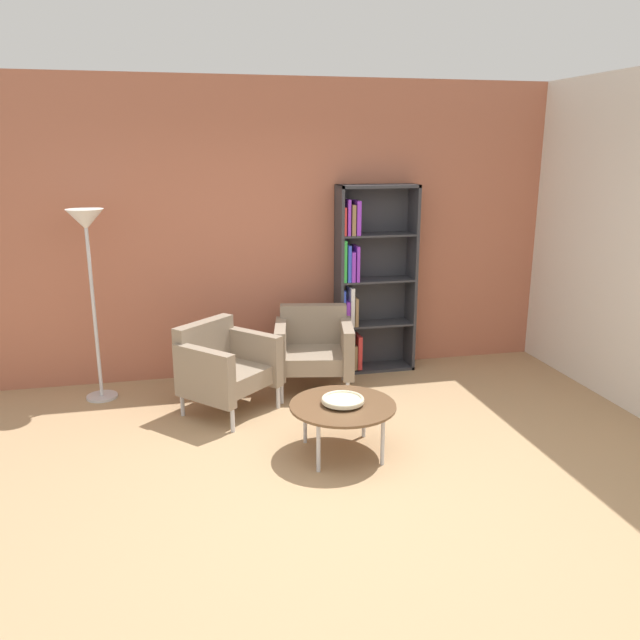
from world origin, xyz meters
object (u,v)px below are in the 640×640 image
(armchair_near_window, at_px, (224,366))
(floor_lamp_torchiere, at_px, (88,243))
(coffee_table_low, at_px, (343,408))
(decorative_bowl, at_px, (343,400))
(bookshelf_tall, at_px, (367,283))
(armchair_corner_red, at_px, (314,348))

(armchair_near_window, height_order, floor_lamp_torchiere, floor_lamp_torchiere)
(coffee_table_low, bearing_deg, decorative_bowl, 90.00)
(bookshelf_tall, height_order, coffee_table_low, bookshelf_tall)
(bookshelf_tall, xyz_separation_m, armchair_near_window, (-1.52, -0.79, -0.50))
(bookshelf_tall, relative_size, armchair_near_window, 2.00)
(decorative_bowl, bearing_deg, coffee_table_low, -90.00)
(armchair_corner_red, relative_size, floor_lamp_torchiere, 0.47)
(decorative_bowl, relative_size, armchair_corner_red, 0.39)
(bookshelf_tall, relative_size, coffee_table_low, 2.37)
(bookshelf_tall, bearing_deg, armchair_near_window, -152.72)
(bookshelf_tall, bearing_deg, armchair_corner_red, -145.34)
(coffee_table_low, height_order, decorative_bowl, decorative_bowl)
(coffee_table_low, relative_size, floor_lamp_torchiere, 0.46)
(armchair_near_window, xyz_separation_m, floor_lamp_torchiere, (-1.10, 0.54, 1.03))
(coffee_table_low, xyz_separation_m, floor_lamp_torchiere, (-1.90, 1.57, 1.08))
(decorative_bowl, distance_m, floor_lamp_torchiere, 2.67)
(armchair_corner_red, bearing_deg, decorative_bowl, -82.03)
(bookshelf_tall, distance_m, coffee_table_low, 2.03)
(coffee_table_low, distance_m, armchair_near_window, 1.30)
(armchair_near_window, bearing_deg, armchair_corner_red, -21.71)
(decorative_bowl, distance_m, armchair_corner_red, 1.36)
(armchair_near_window, bearing_deg, coffee_table_low, -94.82)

